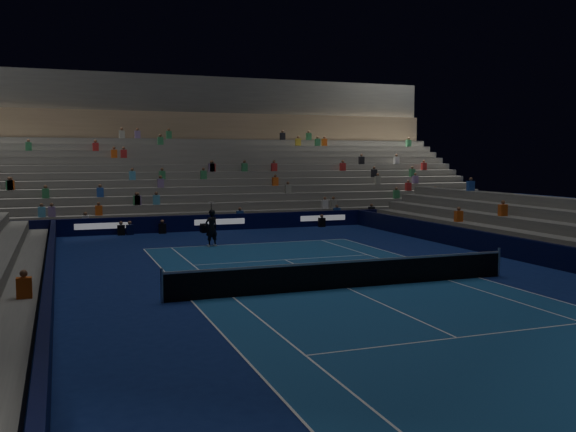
% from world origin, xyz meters
% --- Properties ---
extents(ground, '(90.00, 90.00, 0.00)m').
position_xyz_m(ground, '(0.00, 0.00, 0.00)').
color(ground, navy).
rests_on(ground, ground).
extents(court_surface, '(10.97, 23.77, 0.01)m').
position_xyz_m(court_surface, '(0.00, 0.00, 0.01)').
color(court_surface, navy).
rests_on(court_surface, ground).
extents(sponsor_barrier_far, '(44.00, 0.25, 1.00)m').
position_xyz_m(sponsor_barrier_far, '(0.00, 18.50, 0.50)').
color(sponsor_barrier_far, black).
rests_on(sponsor_barrier_far, ground).
extents(sponsor_barrier_east, '(0.25, 37.00, 1.00)m').
position_xyz_m(sponsor_barrier_east, '(9.70, 0.00, 0.50)').
color(sponsor_barrier_east, black).
rests_on(sponsor_barrier_east, ground).
extents(sponsor_barrier_west, '(0.25, 37.00, 1.00)m').
position_xyz_m(sponsor_barrier_west, '(-9.70, 0.00, 0.50)').
color(sponsor_barrier_west, black).
rests_on(sponsor_barrier_west, ground).
extents(grandstand_main, '(44.00, 15.20, 11.20)m').
position_xyz_m(grandstand_main, '(0.00, 27.90, 3.38)').
color(grandstand_main, slate).
rests_on(grandstand_main, ground).
extents(tennis_net, '(12.90, 0.10, 1.10)m').
position_xyz_m(tennis_net, '(0.00, 0.00, 0.50)').
color(tennis_net, '#B2B2B7').
rests_on(tennis_net, ground).
extents(tennis_player, '(0.81, 0.66, 1.90)m').
position_xyz_m(tennis_player, '(-2.09, 11.64, 0.95)').
color(tennis_player, black).
rests_on(tennis_player, ground).
extents(broadcast_camera, '(0.44, 0.86, 0.53)m').
position_xyz_m(broadcast_camera, '(-1.14, 17.65, 0.28)').
color(broadcast_camera, black).
rests_on(broadcast_camera, ground).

